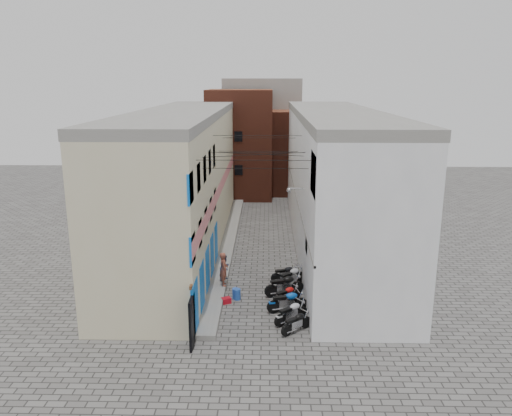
# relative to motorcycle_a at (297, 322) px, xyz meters

# --- Properties ---
(ground) EXTENTS (90.00, 90.00, 0.00)m
(ground) POSITION_rel_motorcycle_a_xyz_m (-1.90, -0.89, -0.50)
(ground) COLOR #565351
(ground) RESTS_ON ground
(plinth) EXTENTS (0.90, 26.00, 0.25)m
(plinth) POSITION_rel_motorcycle_a_xyz_m (-3.95, 12.11, -0.37)
(plinth) COLOR gray
(plinth) RESTS_ON ground
(building_left) EXTENTS (5.10, 27.00, 9.00)m
(building_left) POSITION_rel_motorcycle_a_xyz_m (-6.88, 12.06, 4.00)
(building_left) COLOR beige
(building_left) RESTS_ON ground
(building_right) EXTENTS (5.94, 26.00, 9.00)m
(building_right) POSITION_rel_motorcycle_a_xyz_m (3.10, 12.10, 4.01)
(building_right) COLOR silver
(building_right) RESTS_ON ground
(building_far_brick_left) EXTENTS (6.00, 6.00, 10.00)m
(building_far_brick_left) POSITION_rel_motorcycle_a_xyz_m (-3.90, 27.11, 4.50)
(building_far_brick_left) COLOR maroon
(building_far_brick_left) RESTS_ON ground
(building_far_brick_right) EXTENTS (5.00, 6.00, 8.00)m
(building_far_brick_right) POSITION_rel_motorcycle_a_xyz_m (1.10, 29.11, 3.50)
(building_far_brick_right) COLOR maroon
(building_far_brick_right) RESTS_ON ground
(building_far_concrete) EXTENTS (8.00, 5.00, 11.00)m
(building_far_concrete) POSITION_rel_motorcycle_a_xyz_m (-1.90, 33.11, 5.00)
(building_far_concrete) COLOR gray
(building_far_concrete) RESTS_ON ground
(far_shopfront) EXTENTS (2.00, 0.30, 2.40)m
(far_shopfront) POSITION_rel_motorcycle_a_xyz_m (-1.90, 24.31, 0.70)
(far_shopfront) COLOR black
(far_shopfront) RESTS_ON ground
(overhead_wires) EXTENTS (5.80, 13.02, 1.32)m
(overhead_wires) POSITION_rel_motorcycle_a_xyz_m (-1.90, 6.75, 6.62)
(overhead_wires) COLOR black
(overhead_wires) RESTS_ON ground
(motorcycle_a) EXTENTS (1.68, 1.52, 1.00)m
(motorcycle_a) POSITION_rel_motorcycle_a_xyz_m (0.00, 0.00, 0.00)
(motorcycle_a) COLOR black
(motorcycle_a) RESTS_ON ground
(motorcycle_b) EXTENTS (1.88, 1.64, 1.10)m
(motorcycle_b) POSITION_rel_motorcycle_a_xyz_m (-0.19, 0.86, 0.05)
(motorcycle_b) COLOR silver
(motorcycle_b) RESTS_ON ground
(motorcycle_c) EXTENTS (2.11, 1.12, 1.17)m
(motorcycle_c) POSITION_rel_motorcycle_a_xyz_m (-0.34, 2.00, 0.08)
(motorcycle_c) COLOR #0C4EB6
(motorcycle_c) RESTS_ON ground
(motorcycle_d) EXTENTS (1.69, 1.44, 0.99)m
(motorcycle_d) POSITION_rel_motorcycle_a_xyz_m (-0.33, 2.93, -0.01)
(motorcycle_d) COLOR #B70E0D
(motorcycle_d) RESTS_ON ground
(motorcycle_e) EXTENTS (2.26, 1.38, 1.25)m
(motorcycle_e) POSITION_rel_motorcycle_a_xyz_m (-0.41, 3.88, 0.12)
(motorcycle_e) COLOR black
(motorcycle_e) RESTS_ON ground
(motorcycle_f) EXTENTS (1.98, 1.91, 1.21)m
(motorcycle_f) POSITION_rel_motorcycle_a_xyz_m (0.00, 5.00, 0.11)
(motorcycle_f) COLOR #A5A5A9
(motorcycle_f) RESTS_ON ground
(motorcycle_g) EXTENTS (1.80, 1.10, 0.99)m
(motorcycle_g) POSITION_rel_motorcycle_a_xyz_m (-0.28, 5.77, -0.00)
(motorcycle_g) COLOR black
(motorcycle_g) RESTS_ON ground
(person_a) EXTENTS (0.55, 0.73, 1.83)m
(person_a) POSITION_rel_motorcycle_a_xyz_m (-3.60, 4.55, 0.66)
(person_a) COLOR #974A36
(person_a) RESTS_ON plinth
(person_b) EXTENTS (0.84, 0.89, 1.45)m
(person_b) POSITION_rel_motorcycle_a_xyz_m (-3.60, 5.28, 0.48)
(person_b) COLOR #393E56
(person_b) RESTS_ON plinth
(water_jug_near) EXTENTS (0.37, 0.37, 0.56)m
(water_jug_near) POSITION_rel_motorcycle_a_xyz_m (-2.83, 3.32, -0.22)
(water_jug_near) COLOR blue
(water_jug_near) RESTS_ON ground
(water_jug_far) EXTENTS (0.42, 0.42, 0.55)m
(water_jug_far) POSITION_rel_motorcycle_a_xyz_m (-2.91, 3.42, -0.23)
(water_jug_far) COLOR blue
(water_jug_far) RESTS_ON ground
(red_crate) EXTENTS (0.55, 0.49, 0.28)m
(red_crate) POSITION_rel_motorcycle_a_xyz_m (-3.35, 2.87, -0.36)
(red_crate) COLOR #B20C1A
(red_crate) RESTS_ON ground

